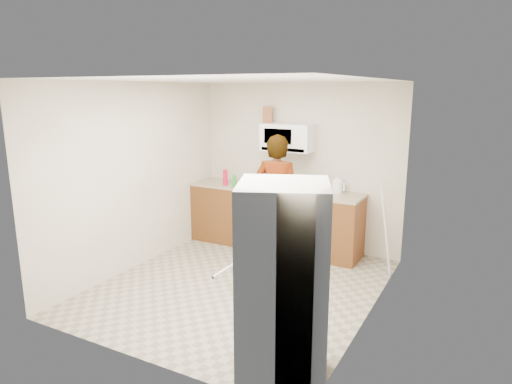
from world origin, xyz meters
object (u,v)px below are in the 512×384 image
Objects in this scene: saucepan at (277,181)px; person at (277,199)px; microwave at (288,137)px; kettle at (337,186)px; fridge at (282,286)px; gas_range at (283,218)px.

person is at bearing -64.49° from saucepan.
microwave is 4.20× the size of kettle.
fridge reaches higher than kettle.
kettle is 0.84× the size of saucepan.
person is at bearing -114.94° from kettle.
saucepan is at bearing 167.58° from microwave.
microwave is (0.00, 0.13, 1.21)m from gas_range.
microwave is 1.02m from kettle.
kettle is at bearing 1.62° from saucepan.
gas_range reaches higher than kettle.
microwave is at bearing -155.55° from kettle.
fridge is at bearing 107.44° from person.
kettle is at bearing 5.23° from microwave.
saucepan is (-1.54, 3.12, 0.16)m from fridge.
fridge is at bearing -60.29° from kettle.
microwave is 3.54× the size of saucepan.
microwave is at bearing 91.20° from fridge.
fridge reaches higher than saucepan.
person is (0.11, -0.60, -0.80)m from microwave.
gas_range is 3.26m from fridge.
microwave is at bearing -88.49° from person.
kettle is (0.76, 0.07, -0.67)m from microwave.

